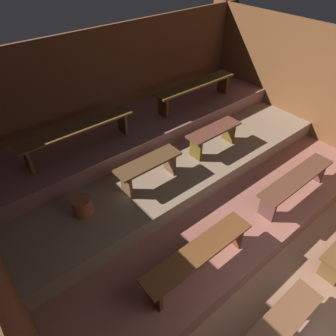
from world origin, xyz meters
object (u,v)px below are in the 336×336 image
(bench_floor_left, at_px, (281,324))
(bench_middle_left, at_px, (149,167))
(bench_upper_right, at_px, (195,87))
(pail_middle, at_px, (83,206))
(bench_lower_right, at_px, (296,181))
(bench_lower_left, at_px, (199,255))
(bench_upper_left, at_px, (77,132))
(bench_middle_right, at_px, (214,134))

(bench_floor_left, distance_m, bench_middle_left, 2.65)
(bench_upper_right, height_order, pail_middle, bench_upper_right)
(bench_lower_right, bearing_deg, bench_floor_left, -149.63)
(bench_floor_left, relative_size, bench_upper_right, 0.61)
(bench_lower_left, height_order, bench_lower_right, same)
(bench_upper_left, relative_size, bench_upper_right, 1.00)
(bench_middle_left, bearing_deg, bench_floor_left, -92.18)
(pail_middle, bearing_deg, bench_middle_right, -1.57)
(bench_lower_right, bearing_deg, bench_lower_left, 180.00)
(bench_middle_right, bearing_deg, bench_middle_left, 180.00)
(bench_upper_right, bearing_deg, pail_middle, -161.66)
(bench_lower_right, bearing_deg, bench_upper_right, 85.15)
(bench_floor_left, xyz_separation_m, bench_middle_right, (1.51, 2.58, 0.59))
(bench_floor_left, distance_m, bench_upper_left, 3.81)
(bench_lower_left, relative_size, bench_middle_left, 1.50)
(bench_lower_right, distance_m, bench_upper_left, 3.53)
(bench_middle_right, height_order, bench_upper_right, bench_upper_right)
(bench_floor_left, relative_size, bench_middle_left, 1.08)
(bench_upper_left, bearing_deg, bench_lower_left, -85.15)
(bench_lower_left, relative_size, bench_lower_right, 1.00)
(bench_floor_left, relative_size, pail_middle, 4.25)
(bench_middle_left, height_order, bench_upper_left, bench_upper_left)
(bench_floor_left, bearing_deg, bench_lower_right, 30.37)
(bench_floor_left, height_order, pail_middle, pail_middle)
(bench_middle_right, xyz_separation_m, bench_upper_left, (-1.99, 1.09, 0.32))
(bench_middle_left, bearing_deg, bench_middle_right, 0.00)
(bench_middle_left, bearing_deg, bench_upper_right, 28.82)
(bench_lower_left, bearing_deg, bench_middle_right, 40.01)
(bench_middle_left, xyz_separation_m, bench_middle_right, (1.41, 0.00, 0.00))
(bench_middle_left, bearing_deg, bench_lower_left, -103.40)
(bench_middle_right, bearing_deg, bench_floor_left, -120.40)
(bench_lower_left, distance_m, pail_middle, 1.73)
(bench_lower_right, xyz_separation_m, bench_upper_left, (-2.34, 2.58, 0.60))
(bench_lower_left, bearing_deg, bench_upper_right, 47.76)
(bench_upper_left, distance_m, bench_upper_right, 2.56)
(bench_middle_left, bearing_deg, bench_upper_left, 117.64)
(bench_upper_left, xyz_separation_m, pail_middle, (-0.53, -1.02, -0.50))
(bench_floor_left, bearing_deg, bench_upper_right, 60.41)
(bench_middle_right, height_order, bench_upper_left, bench_upper_left)
(bench_middle_right, xyz_separation_m, pail_middle, (-2.52, 0.07, -0.18))
(bench_lower_left, height_order, bench_middle_right, bench_middle_right)
(bench_middle_left, distance_m, pail_middle, 1.12)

